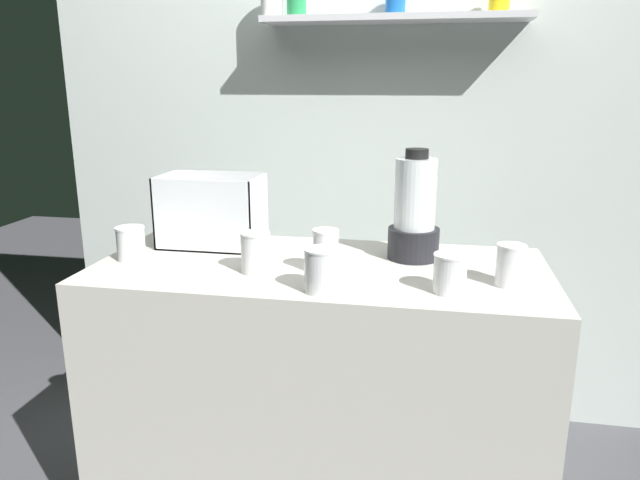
{
  "coord_description": "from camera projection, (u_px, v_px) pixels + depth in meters",
  "views": [
    {
      "loc": [
        0.33,
        -1.74,
        1.46
      ],
      "look_at": [
        0.0,
        0.0,
        0.98
      ],
      "focal_mm": 33.33,
      "sensor_mm": 36.0,
      "label": 1
    }
  ],
  "objects": [
    {
      "name": "juice_cup_carrot_right",
      "position": [
        321.0,
        273.0,
        1.6
      ],
      "size": [
        0.09,
        0.09,
        0.12
      ],
      "color": "white",
      "rests_on": "counter"
    },
    {
      "name": "juice_cup_orange_rightmost",
      "position": [
        510.0,
        268.0,
        1.65
      ],
      "size": [
        0.08,
        0.08,
        0.12
      ],
      "color": "white",
      "rests_on": "counter"
    },
    {
      "name": "juice_cup_beet_far_left",
      "position": [
        131.0,
        245.0,
        1.89
      ],
      "size": [
        0.09,
        0.09,
        0.11
      ],
      "color": "white",
      "rests_on": "counter"
    },
    {
      "name": "juice_cup_beet_left",
      "position": [
        256.0,
        255.0,
        1.77
      ],
      "size": [
        0.09,
        0.09,
        0.12
      ],
      "color": "white",
      "rests_on": "counter"
    },
    {
      "name": "back_wall_unit",
      "position": [
        354.0,
        128.0,
        2.48
      ],
      "size": [
        2.6,
        0.24,
        2.5
      ],
      "color": "silver",
      "rests_on": "ground_plane"
    },
    {
      "name": "blender_pitcher",
      "position": [
        414.0,
        214.0,
        1.88
      ],
      "size": [
        0.16,
        0.16,
        0.35
      ],
      "color": "black",
      "rests_on": "counter"
    },
    {
      "name": "counter",
      "position": [
        320.0,
        394.0,
        1.97
      ],
      "size": [
        1.4,
        0.64,
        0.9
      ],
      "primitive_type": "cube",
      "color": "beige",
      "rests_on": "ground_plane"
    },
    {
      "name": "juice_cup_beet_far_right",
      "position": [
        450.0,
        276.0,
        1.6
      ],
      "size": [
        0.09,
        0.09,
        0.11
      ],
      "color": "white",
      "rests_on": "counter"
    },
    {
      "name": "carrot_display_bin",
      "position": [
        214.0,
        223.0,
        2.06
      ],
      "size": [
        0.34,
        0.21,
        0.24
      ],
      "color": "white",
      "rests_on": "counter"
    },
    {
      "name": "juice_cup_orange_middle",
      "position": [
        326.0,
        255.0,
        1.76
      ],
      "size": [
        0.08,
        0.08,
        0.13
      ],
      "color": "white",
      "rests_on": "counter"
    }
  ]
}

